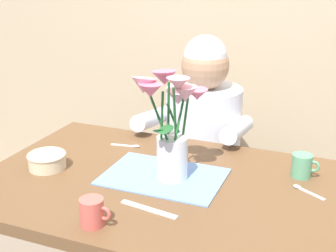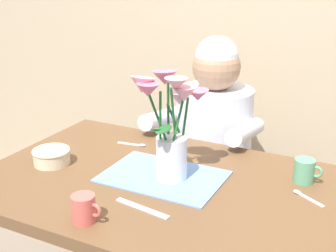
{
  "view_description": "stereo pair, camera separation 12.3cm",
  "coord_description": "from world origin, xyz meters",
  "px_view_note": "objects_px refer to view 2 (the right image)",
  "views": [
    {
      "loc": [
        0.53,
        -1.25,
        1.43
      ],
      "look_at": [
        0.01,
        0.05,
        0.92
      ],
      "focal_mm": 48.5,
      "sensor_mm": 36.0,
      "label": 1
    },
    {
      "loc": [
        0.64,
        -1.2,
        1.43
      ],
      "look_at": [
        0.01,
        0.05,
        0.92
      ],
      "focal_mm": 48.5,
      "sensor_mm": 36.0,
      "label": 2
    }
  ],
  "objects_px": {
    "flower_vase": "(171,122)",
    "ceramic_bowl": "(52,156)",
    "tea_cup": "(305,171)",
    "dinner_knife": "(142,208)",
    "seated_person": "(213,160)",
    "coffee_cup": "(84,209)"
  },
  "relations": [
    {
      "from": "flower_vase",
      "to": "ceramic_bowl",
      "type": "height_order",
      "value": "flower_vase"
    },
    {
      "from": "dinner_knife",
      "to": "ceramic_bowl",
      "type": "bearing_deg",
      "value": 172.31
    },
    {
      "from": "dinner_knife",
      "to": "tea_cup",
      "type": "relative_size",
      "value": 2.04
    },
    {
      "from": "seated_person",
      "to": "ceramic_bowl",
      "type": "bearing_deg",
      "value": -122.18
    },
    {
      "from": "dinner_knife",
      "to": "tea_cup",
      "type": "bearing_deg",
      "value": 53.95
    },
    {
      "from": "seated_person",
      "to": "dinner_knife",
      "type": "bearing_deg",
      "value": -87.38
    },
    {
      "from": "seated_person",
      "to": "flower_vase",
      "type": "relative_size",
      "value": 3.12
    },
    {
      "from": "ceramic_bowl",
      "to": "tea_cup",
      "type": "bearing_deg",
      "value": 17.48
    },
    {
      "from": "ceramic_bowl",
      "to": "coffee_cup",
      "type": "xyz_separation_m",
      "value": [
        0.34,
        -0.26,
        0.01
      ]
    },
    {
      "from": "seated_person",
      "to": "ceramic_bowl",
      "type": "height_order",
      "value": "seated_person"
    },
    {
      "from": "tea_cup",
      "to": "dinner_knife",
      "type": "bearing_deg",
      "value": -134.52
    },
    {
      "from": "coffee_cup",
      "to": "dinner_knife",
      "type": "bearing_deg",
      "value": 49.83
    },
    {
      "from": "ceramic_bowl",
      "to": "tea_cup",
      "type": "height_order",
      "value": "tea_cup"
    },
    {
      "from": "ceramic_bowl",
      "to": "dinner_knife",
      "type": "xyz_separation_m",
      "value": [
        0.45,
        -0.13,
        -0.03
      ]
    },
    {
      "from": "flower_vase",
      "to": "dinner_knife",
      "type": "height_order",
      "value": "flower_vase"
    },
    {
      "from": "ceramic_bowl",
      "to": "coffee_cup",
      "type": "bearing_deg",
      "value": -37.45
    },
    {
      "from": "seated_person",
      "to": "dinner_knife",
      "type": "xyz_separation_m",
      "value": [
        0.09,
        -0.8,
        0.18
      ]
    },
    {
      "from": "ceramic_bowl",
      "to": "seated_person",
      "type": "bearing_deg",
      "value": 61.48
    },
    {
      "from": "ceramic_bowl",
      "to": "dinner_knife",
      "type": "relative_size",
      "value": 0.72
    },
    {
      "from": "flower_vase",
      "to": "coffee_cup",
      "type": "relative_size",
      "value": 3.91
    },
    {
      "from": "tea_cup",
      "to": "coffee_cup",
      "type": "relative_size",
      "value": 1.0
    },
    {
      "from": "ceramic_bowl",
      "to": "dinner_knife",
      "type": "bearing_deg",
      "value": -16.16
    }
  ]
}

